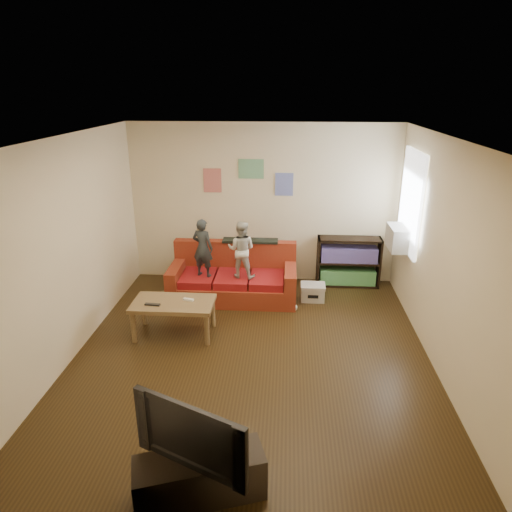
# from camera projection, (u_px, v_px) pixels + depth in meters

# --- Properties ---
(room_shell) EXTENTS (4.52, 5.02, 2.72)m
(room_shell) POSITION_uv_depth(u_px,v_px,m) (251.00, 256.00, 5.39)
(room_shell) COLOR #382710
(room_shell) RESTS_ON ground
(sofa) EXTENTS (2.01, 0.92, 0.88)m
(sofa) POSITION_uv_depth(u_px,v_px,m) (234.00, 279.00, 7.38)
(sofa) COLOR maroon
(sofa) RESTS_ON ground
(child_a) EXTENTS (0.39, 0.32, 0.93)m
(child_a) POSITION_uv_depth(u_px,v_px,m) (203.00, 248.00, 7.05)
(child_a) COLOR #2B3135
(child_a) RESTS_ON sofa
(child_b) EXTENTS (0.49, 0.41, 0.90)m
(child_b) POSITION_uv_depth(u_px,v_px,m) (241.00, 249.00, 7.01)
(child_b) COLOR silver
(child_b) RESTS_ON sofa
(coffee_table) EXTENTS (1.10, 0.60, 0.49)m
(coffee_table) POSITION_uv_depth(u_px,v_px,m) (173.00, 306.00, 6.19)
(coffee_table) COLOR olive
(coffee_table) RESTS_ON ground
(remote) EXTENTS (0.21, 0.07, 0.02)m
(remote) POSITION_uv_depth(u_px,v_px,m) (152.00, 304.00, 6.07)
(remote) COLOR black
(remote) RESTS_ON coffee_table
(game_controller) EXTENTS (0.15, 0.08, 0.03)m
(game_controller) POSITION_uv_depth(u_px,v_px,m) (188.00, 300.00, 6.19)
(game_controller) COLOR white
(game_controller) RESTS_ON coffee_table
(bookshelf) EXTENTS (1.06, 0.32, 0.85)m
(bookshelf) POSITION_uv_depth(u_px,v_px,m) (348.00, 264.00, 7.78)
(bookshelf) COLOR black
(bookshelf) RESTS_ON ground
(window) EXTENTS (0.04, 1.08, 1.48)m
(window) POSITION_uv_depth(u_px,v_px,m) (411.00, 202.00, 6.68)
(window) COLOR white
(window) RESTS_ON room_shell
(ac_unit) EXTENTS (0.28, 0.55, 0.35)m
(ac_unit) POSITION_uv_depth(u_px,v_px,m) (398.00, 238.00, 6.89)
(ac_unit) COLOR #B7B2A3
(ac_unit) RESTS_ON window
(artwork_left) EXTENTS (0.30, 0.01, 0.40)m
(artwork_left) POSITION_uv_depth(u_px,v_px,m) (212.00, 180.00, 7.62)
(artwork_left) COLOR #D87266
(artwork_left) RESTS_ON room_shell
(artwork_center) EXTENTS (0.42, 0.01, 0.32)m
(artwork_center) POSITION_uv_depth(u_px,v_px,m) (251.00, 169.00, 7.51)
(artwork_center) COLOR #72B27F
(artwork_center) RESTS_ON room_shell
(artwork_right) EXTENTS (0.30, 0.01, 0.38)m
(artwork_right) POSITION_uv_depth(u_px,v_px,m) (284.00, 184.00, 7.56)
(artwork_right) COLOR #727FCC
(artwork_right) RESTS_ON room_shell
(file_box) EXTENTS (0.39, 0.30, 0.27)m
(file_box) POSITION_uv_depth(u_px,v_px,m) (313.00, 292.00, 7.30)
(file_box) COLOR beige
(file_box) RESTS_ON ground
(tv_stand) EXTENTS (1.13, 0.68, 0.40)m
(tv_stand) POSITION_uv_depth(u_px,v_px,m) (200.00, 478.00, 3.77)
(tv_stand) COLOR black
(tv_stand) RESTS_ON ground
(television) EXTENTS (0.99, 0.56, 0.59)m
(television) POSITION_uv_depth(u_px,v_px,m) (197.00, 429.00, 3.59)
(television) COLOR black
(television) RESTS_ON tv_stand
(tissue) EXTENTS (0.14, 0.14, 0.11)m
(tissue) POSITION_uv_depth(u_px,v_px,m) (294.00, 308.00, 6.97)
(tissue) COLOR white
(tissue) RESTS_ON ground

